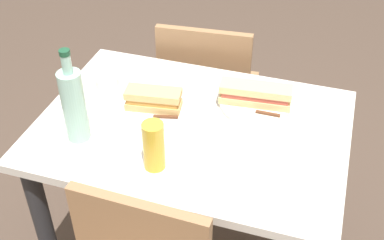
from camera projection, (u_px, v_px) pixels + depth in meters
dining_table at (192, 159)px, 1.70m from camera, size 0.99×0.70×0.77m
chair_near at (207, 95)px, 2.21m from camera, size 0.43×0.43×0.87m
plate_near at (154, 109)px, 1.66m from camera, size 0.24×0.24×0.01m
baguette_sandwich_near at (154, 99)px, 1.64m from camera, size 0.19×0.10×0.07m
knife_near at (154, 117)px, 1.61m from camera, size 0.18×0.05×0.01m
plate_far at (254, 104)px, 1.68m from camera, size 0.24×0.24×0.01m
baguette_sandwich_far at (255, 94)px, 1.66m from camera, size 0.24×0.09×0.07m
knife_far at (256, 112)px, 1.63m from camera, size 0.18×0.01×0.01m
water_bottle at (74, 104)px, 1.49m from camera, size 0.07×0.07×0.31m
beer_glass at (154, 146)px, 1.41m from camera, size 0.06×0.06×0.15m
olive_bowl at (107, 81)px, 1.78m from camera, size 0.08×0.08×0.03m
paper_napkin at (249, 173)px, 1.43m from camera, size 0.18×0.18×0.00m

